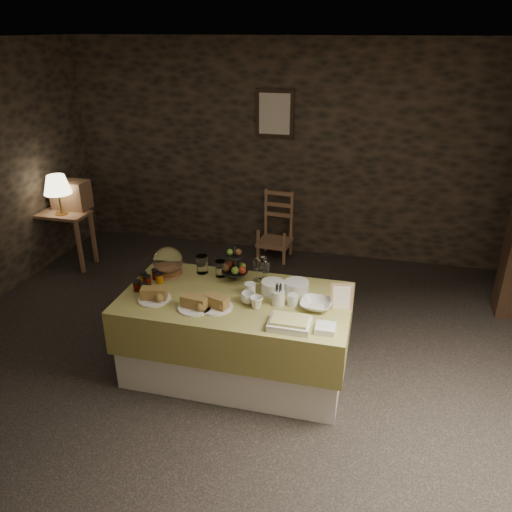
% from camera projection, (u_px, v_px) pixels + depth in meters
% --- Properties ---
extents(ground_plane, '(5.50, 5.00, 0.01)m').
position_uv_depth(ground_plane, '(230.00, 360.00, 4.41)').
color(ground_plane, black).
rests_on(ground_plane, ground).
extents(room_shell, '(5.52, 5.02, 2.60)m').
position_uv_depth(room_shell, '(225.00, 190.00, 3.75)').
color(room_shell, black).
rests_on(room_shell, ground).
extents(buffet_table, '(1.82, 0.97, 0.72)m').
position_uv_depth(buffet_table, '(236.00, 330.00, 4.10)').
color(buffet_table, silver).
rests_on(buffet_table, ground_plane).
extents(console_table, '(0.64, 0.36, 0.68)m').
position_uv_depth(console_table, '(62.00, 223.00, 5.96)').
color(console_table, '#996B4C').
rests_on(console_table, ground_plane).
extents(table_lamp, '(0.31, 0.31, 0.47)m').
position_uv_depth(table_lamp, '(57.00, 185.00, 5.70)').
color(table_lamp, '#B88F3F').
rests_on(table_lamp, console_table).
extents(wine_rack, '(0.42, 0.26, 0.34)m').
position_uv_depth(wine_rack, '(71.00, 195.00, 5.98)').
color(wine_rack, '#996B4C').
rests_on(wine_rack, console_table).
extents(chair, '(0.42, 0.41, 0.66)m').
position_uv_depth(chair, '(276.00, 229.00, 6.27)').
color(chair, '#996B4C').
rests_on(chair, ground_plane).
extents(framed_picture, '(0.45, 0.04, 0.55)m').
position_uv_depth(framed_picture, '(275.00, 114.00, 5.88)').
color(framed_picture, black).
rests_on(framed_picture, room_shell).
extents(plate_stack_a, '(0.19, 0.19, 0.10)m').
position_uv_depth(plate_stack_a, '(273.00, 287.00, 4.02)').
color(plate_stack_a, white).
rests_on(plate_stack_a, buffet_table).
extents(plate_stack_b, '(0.20, 0.20, 0.08)m').
position_uv_depth(plate_stack_b, '(297.00, 286.00, 4.05)').
color(plate_stack_b, white).
rests_on(plate_stack_b, buffet_table).
extents(cutlery_holder, '(0.10, 0.10, 0.12)m').
position_uv_depth(cutlery_holder, '(278.00, 298.00, 3.84)').
color(cutlery_holder, white).
rests_on(cutlery_holder, buffet_table).
extents(cup_a, '(0.13, 0.13, 0.09)m').
position_uv_depth(cup_a, '(248.00, 298.00, 3.87)').
color(cup_a, white).
rests_on(cup_a, buffet_table).
extents(cup_b, '(0.11, 0.11, 0.09)m').
position_uv_depth(cup_b, '(256.00, 302.00, 3.80)').
color(cup_b, white).
rests_on(cup_b, buffet_table).
extents(mug_c, '(0.09, 0.09, 0.09)m').
position_uv_depth(mug_c, '(250.00, 289.00, 4.00)').
color(mug_c, white).
rests_on(mug_c, buffet_table).
extents(mug_d, '(0.08, 0.08, 0.09)m').
position_uv_depth(mug_d, '(293.00, 300.00, 3.84)').
color(mug_d, white).
rests_on(mug_d, buffet_table).
extents(bowl, '(0.25, 0.25, 0.06)m').
position_uv_depth(bowl, '(316.00, 305.00, 3.81)').
color(bowl, white).
rests_on(bowl, buffet_table).
extents(cake_dome, '(0.26, 0.26, 0.26)m').
position_uv_depth(cake_dome, '(168.00, 263.00, 4.30)').
color(cake_dome, '#996B4C').
rests_on(cake_dome, buffet_table).
extents(fruit_stand, '(0.23, 0.23, 0.32)m').
position_uv_depth(fruit_stand, '(235.00, 267.00, 4.19)').
color(fruit_stand, black).
rests_on(fruit_stand, buffet_table).
extents(bread_platter_left, '(0.26, 0.26, 0.11)m').
position_uv_depth(bread_platter_left, '(154.00, 295.00, 3.92)').
color(bread_platter_left, white).
rests_on(bread_platter_left, buffet_table).
extents(bread_platter_center, '(0.26, 0.26, 0.11)m').
position_uv_depth(bread_platter_center, '(195.00, 304.00, 3.80)').
color(bread_platter_center, white).
rests_on(bread_platter_center, buffet_table).
extents(bread_platter_right, '(0.26, 0.26, 0.11)m').
position_uv_depth(bread_platter_right, '(216.00, 303.00, 3.81)').
color(bread_platter_right, white).
rests_on(bread_platter_right, buffet_table).
extents(jam_jars, '(0.20, 0.32, 0.07)m').
position_uv_depth(jam_jars, '(148.00, 281.00, 4.14)').
color(jam_jars, '#4F0B01').
rests_on(jam_jars, buffet_table).
extents(tart_dish, '(0.30, 0.22, 0.07)m').
position_uv_depth(tart_dish, '(290.00, 323.00, 3.57)').
color(tart_dish, white).
rests_on(tart_dish, buffet_table).
extents(square_dish, '(0.14, 0.14, 0.04)m').
position_uv_depth(square_dish, '(325.00, 328.00, 3.52)').
color(square_dish, white).
rests_on(square_dish, buffet_table).
extents(menu_frame, '(0.18, 0.10, 0.22)m').
position_uv_depth(menu_frame, '(342.00, 297.00, 3.79)').
color(menu_frame, '#996B4C').
rests_on(menu_frame, buffet_table).
extents(storage_jar_a, '(0.10, 0.10, 0.16)m').
position_uv_depth(storage_jar_a, '(202.00, 264.00, 4.34)').
color(storage_jar_a, white).
rests_on(storage_jar_a, buffet_table).
extents(storage_jar_b, '(0.09, 0.09, 0.14)m').
position_uv_depth(storage_jar_b, '(220.00, 269.00, 4.28)').
color(storage_jar_b, white).
rests_on(storage_jar_b, buffet_table).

